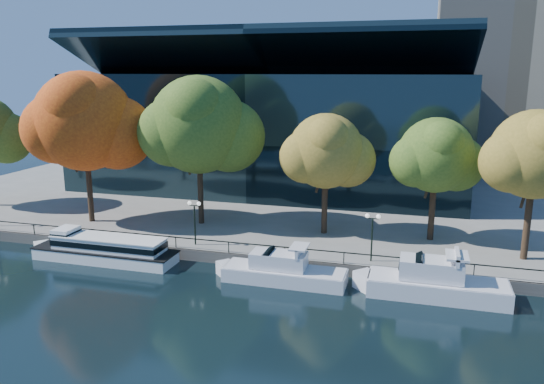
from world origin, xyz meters
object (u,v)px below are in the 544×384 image
(cruiser_far, at_px, (431,282))
(tree_5, at_px, (537,157))
(lamp_2, at_px, (372,226))
(tree_2, at_px, (200,127))
(tour_boat, at_px, (101,248))
(cruiser_near, at_px, (279,270))
(tree_1, at_px, (86,123))
(lamp_1, at_px, (194,213))
(tree_3, at_px, (327,153))
(tree_4, at_px, (437,157))

(cruiser_far, bearing_deg, tree_5, 44.91)
(cruiser_far, bearing_deg, lamp_2, 141.90)
(tree_2, distance_m, tree_5, 30.34)
(tour_boat, xyz_separation_m, cruiser_near, (16.38, -0.43, -0.18))
(lamp_2, bearing_deg, tree_1, 171.98)
(cruiser_near, bearing_deg, tree_1, 160.08)
(cruiser_far, xyz_separation_m, tree_1, (-33.88, 7.81, 10.04))
(tree_1, height_order, lamp_1, tree_1)
(tree_5, distance_m, lamp_1, 29.02)
(lamp_1, bearing_deg, cruiser_far, -10.26)
(tour_boat, relative_size, tree_3, 1.23)
(tour_boat, relative_size, tree_5, 1.14)
(tree_2, bearing_deg, tree_4, 1.95)
(tree_5, bearing_deg, tree_2, 175.19)
(tour_boat, bearing_deg, tree_2, 61.84)
(tour_boat, height_order, tree_1, tree_1)
(tree_5, relative_size, lamp_2, 3.09)
(tree_5, height_order, lamp_2, tree_5)
(tree_4, bearing_deg, lamp_2, -124.00)
(cruiser_near, height_order, tree_3, tree_3)
(tour_boat, height_order, cruiser_far, cruiser_far)
(cruiser_near, relative_size, tree_1, 0.70)
(tree_2, height_order, tree_3, tree_2)
(cruiser_far, distance_m, tree_5, 13.80)
(tree_2, xyz_separation_m, lamp_1, (2.02, -6.51, -6.96))
(tour_boat, distance_m, tree_1, 14.00)
(tour_boat, distance_m, lamp_1, 8.70)
(tree_4, relative_size, lamp_2, 2.82)
(cruiser_near, relative_size, tree_4, 0.95)
(tour_boat, bearing_deg, tree_3, 29.32)
(tree_2, bearing_deg, cruiser_near, -43.72)
(tree_3, height_order, tree_4, tree_3)
(tour_boat, distance_m, tree_2, 15.05)
(cruiser_near, bearing_deg, lamp_2, 30.45)
(lamp_2, bearing_deg, cruiser_far, -38.10)
(tour_boat, bearing_deg, tree_4, 21.12)
(tree_3, distance_m, tree_5, 17.66)
(tree_4, height_order, lamp_1, tree_4)
(tree_2, height_order, tree_4, tree_2)
(tour_boat, bearing_deg, tree_5, 11.95)
(tree_5, bearing_deg, cruiser_far, -135.09)
(tour_boat, distance_m, tree_3, 22.21)
(tree_4, xyz_separation_m, lamp_2, (-4.91, -7.28, -4.83))
(tree_1, distance_m, lamp_1, 15.77)
(tree_4, relative_size, lamp_1, 2.82)
(cruiser_near, height_order, tree_4, tree_4)
(lamp_1, distance_m, lamp_2, 15.76)
(tree_3, relative_size, lamp_2, 2.87)
(tree_5, bearing_deg, tour_boat, -168.05)
(cruiser_near, xyz_separation_m, tree_1, (-22.35, 8.10, 10.24))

